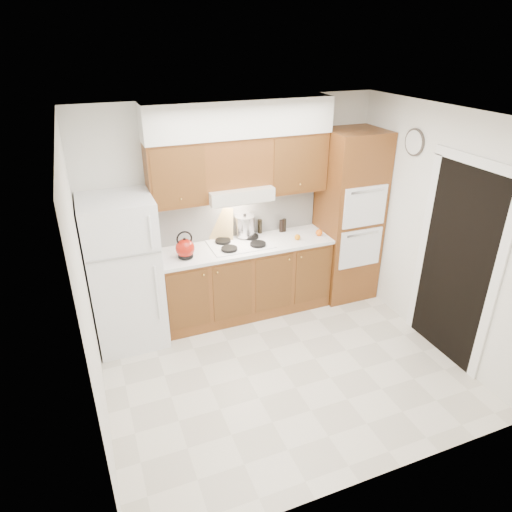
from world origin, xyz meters
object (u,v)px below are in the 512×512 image
(fridge, at_px, (124,273))
(kettle, at_px, (185,248))
(oven_cabinet, at_px, (348,217))
(stock_pot, at_px, (245,226))

(fridge, height_order, kettle, fridge)
(oven_cabinet, bearing_deg, kettle, -178.00)
(stock_pot, bearing_deg, oven_cabinet, -8.95)
(kettle, bearing_deg, fridge, 173.64)
(oven_cabinet, xyz_separation_m, stock_pot, (-1.34, 0.21, -0.01))
(fridge, xyz_separation_m, kettle, (0.68, -0.04, 0.20))
(fridge, distance_m, oven_cabinet, 2.86)
(oven_cabinet, distance_m, kettle, 2.16)
(stock_pot, bearing_deg, fridge, -170.70)
(kettle, bearing_deg, oven_cabinet, -0.98)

